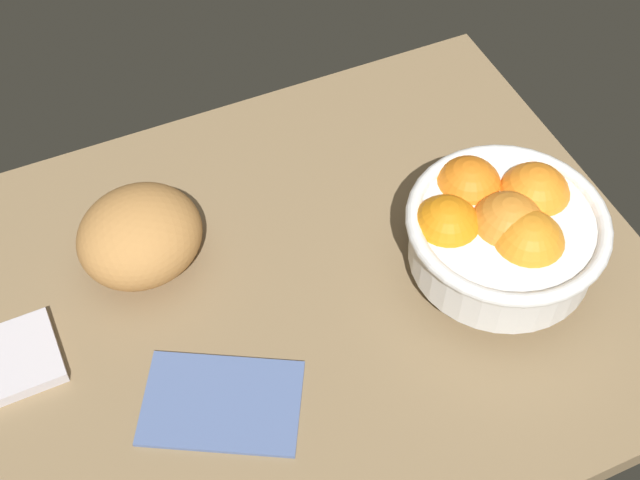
{
  "coord_description": "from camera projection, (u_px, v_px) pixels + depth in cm",
  "views": [
    {
      "loc": [
        17.65,
        50.93,
        79.39
      ],
      "look_at": [
        -5.9,
        -2.07,
        5.0
      ],
      "focal_mm": 48.86,
      "sensor_mm": 36.0,
      "label": 1
    }
  ],
  "objects": [
    {
      "name": "bread_loaf",
      "position": [
        140.0,
        236.0,
        0.95
      ],
      "size": [
        16.72,
        15.88,
        9.69
      ],
      "primitive_type": "ellipsoid",
      "rotation": [
        0.0,
        0.0,
        0.25
      ],
      "color": "#B87E42",
      "rests_on": "ground"
    },
    {
      "name": "ground_plane",
      "position": [
        279.0,
        306.0,
        0.97
      ],
      "size": [
        83.26,
        62.35,
        3.0
      ],
      "primitive_type": "cube",
      "color": "olive"
    },
    {
      "name": "napkin_folded",
      "position": [
        222.0,
        402.0,
        0.87
      ],
      "size": [
        19.01,
        16.88,
        0.85
      ],
      "primitive_type": "cube",
      "rotation": [
        0.0,
        0.0,
        -0.5
      ],
      "color": "#516699",
      "rests_on": "ground"
    },
    {
      "name": "fruit_bowl",
      "position": [
        501.0,
        230.0,
        0.93
      ],
      "size": [
        21.57,
        21.57,
        11.84
      ],
      "color": "white",
      "rests_on": "ground"
    }
  ]
}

